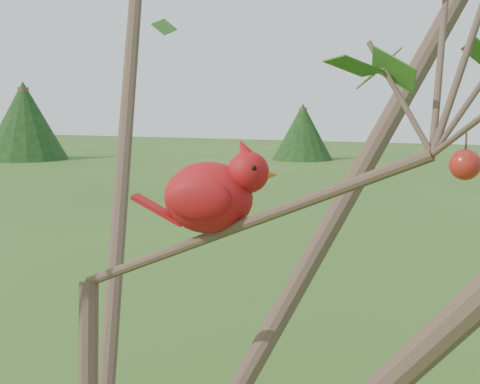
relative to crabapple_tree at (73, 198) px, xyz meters
The scene contains 2 objects.
crabapple_tree is the anchor object (origin of this frame).
cardinal 0.22m from the crabapple_tree, 29.23° to the left, with size 0.23×0.14×0.16m.
Camera 1 is at (0.70, -0.83, 2.26)m, focal length 50.00 mm.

